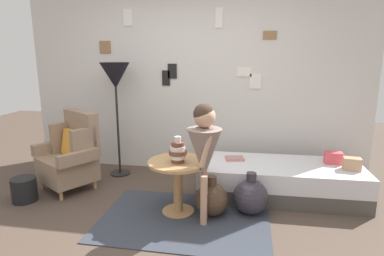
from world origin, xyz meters
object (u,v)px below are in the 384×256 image
at_px(person_child, 204,148).
at_px(book_on_daybed, 235,158).
at_px(demijohn_near, 212,199).
at_px(magazine_basket, 24,190).
at_px(armchair, 72,154).
at_px(demijohn_far, 251,196).
at_px(floor_lamp, 115,80).
at_px(vase_striped, 178,152).
at_px(side_table, 178,175).
at_px(daybed, 279,180).

distance_m(person_child, book_on_daybed, 0.97).
distance_m(demijohn_near, magazine_basket, 2.18).
bearing_deg(armchair, demijohn_far, -7.90).
bearing_deg(demijohn_near, floor_lamp, 145.75).
bearing_deg(magazine_basket, demijohn_near, 1.34).
xyz_separation_m(vase_striped, floor_lamp, (-1.08, 1.02, 0.64)).
bearing_deg(vase_striped, side_table, 104.41).
xyz_separation_m(book_on_daybed, demijohn_near, (-0.20, -0.69, -0.24)).
bearing_deg(side_table, demijohn_near, 1.12).
distance_m(floor_lamp, person_child, 1.87).
bearing_deg(armchair, book_on_daybed, 7.62).
bearing_deg(book_on_daybed, demijohn_far, -70.55).
bearing_deg(side_table, vase_striped, -75.59).
xyz_separation_m(side_table, person_child, (0.30, -0.17, 0.37)).
distance_m(side_table, demijohn_near, 0.44).
bearing_deg(person_child, book_on_daybed, 73.33).
distance_m(armchair, daybed, 2.58).
height_order(vase_striped, person_child, person_child).
bearing_deg(book_on_daybed, side_table, -128.79).
height_order(vase_striped, demijohn_near, vase_striped).
relative_size(demijohn_far, magazine_basket, 1.63).
height_order(daybed, vase_striped, vase_striped).
xyz_separation_m(book_on_daybed, magazine_basket, (-2.38, -0.74, -0.28)).
distance_m(floor_lamp, magazine_basket, 1.74).
bearing_deg(demijohn_near, armchair, 167.07).
bearing_deg(book_on_daybed, daybed, -7.78).
bearing_deg(daybed, armchair, -175.61).
bearing_deg(vase_striped, daybed, 31.15).
bearing_deg(armchair, floor_lamp, 54.37).
xyz_separation_m(side_table, magazine_basket, (-1.82, -0.04, -0.28)).
relative_size(daybed, person_child, 1.57).
distance_m(side_table, book_on_daybed, 0.89).
height_order(side_table, vase_striped, vase_striped).
height_order(person_child, magazine_basket, person_child).
bearing_deg(daybed, book_on_daybed, 172.22).
bearing_deg(vase_striped, armchair, 162.56).
relative_size(daybed, demijohn_far, 4.19).
relative_size(person_child, demijohn_near, 2.81).
distance_m(side_table, demijohn_far, 0.81).
relative_size(vase_striped, book_on_daybed, 1.25).
relative_size(book_on_daybed, magazine_basket, 0.79).
relative_size(person_child, book_on_daybed, 5.54).
bearing_deg(armchair, vase_striped, -17.44).
relative_size(armchair, side_table, 1.54).
xyz_separation_m(demijohn_far, magazine_basket, (-2.58, -0.16, -0.05)).
relative_size(floor_lamp, magazine_basket, 5.58).
bearing_deg(vase_striped, person_child, -23.86).
relative_size(side_table, vase_striped, 2.30).
distance_m(floor_lamp, book_on_daybed, 1.89).
bearing_deg(person_child, demijohn_near, 71.01).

